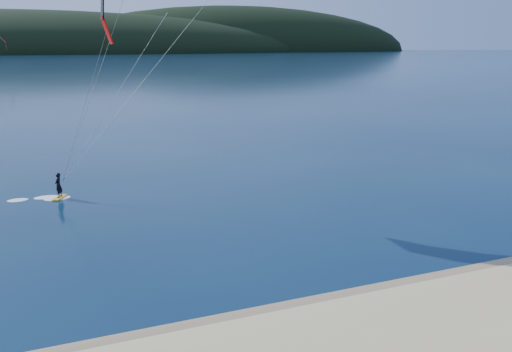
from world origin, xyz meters
The scene contains 3 objects.
wet_sand centered at (0.00, 4.50, 0.05)m, with size 220.00×2.50×0.10m.
headland centered at (0.63, 745.28, 0.00)m, with size 1200.00×310.00×140.00m.
kitesurfer_near centered at (1.55, 23.59, 13.39)m, with size 24.19×6.13×17.63m.
Camera 1 is at (-5.08, -12.75, 11.57)m, focal length 34.29 mm.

